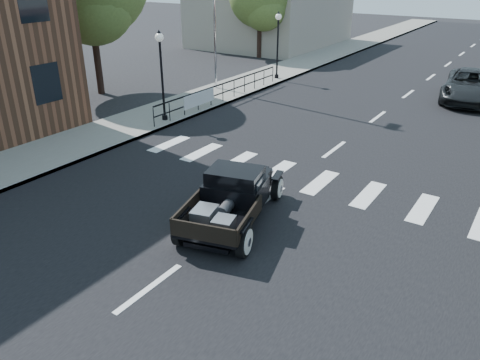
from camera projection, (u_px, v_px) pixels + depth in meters
The scene contains 13 objects.
ground at pixel (228, 229), 12.38m from camera, with size 120.00×120.00×0.00m, color black.
road at pixel (397, 103), 23.72m from camera, with size 14.00×80.00×0.02m, color black.
road_markings at pixel (362, 129), 19.94m from camera, with size 12.00×60.00×0.06m, color silver, non-canonical shape.
sidewalk_left at pixel (255, 80), 27.96m from camera, with size 3.00×80.00×0.15m, color gray.
low_building_left at pixel (271, 14), 40.04m from camera, with size 10.00×12.00×5.00m, color gray.
railing at pixel (223, 91), 23.33m from camera, with size 0.08×10.00×1.00m, color black, non-canonical shape.
banner at pixel (199, 104), 21.86m from camera, with size 0.04×2.20×0.60m, color silver, non-canonical shape.
lamp_post_b at pixel (162, 76), 19.87m from camera, with size 0.36×0.36×3.81m, color black, non-canonical shape.
lamp_post_c at pixel (278, 46), 27.43m from camera, with size 0.36×0.36×3.81m, color black, non-canonical shape.
big_tree_near at pixel (91, 7), 23.60m from camera, with size 6.02×6.02×8.84m, color #4B6029, non-canonical shape.
big_tree_far at pixel (260, 11), 33.91m from camera, with size 4.51×4.51×6.63m, color #4B6029, non-canonical shape.
hotrod_pickup at pixel (233, 197), 12.47m from camera, with size 2.01×4.31×1.49m, color black, non-canonical shape.
second_car at pixel (471, 86), 23.73m from camera, with size 2.55×5.53×1.54m, color black.
Camera 1 is at (6.17, -8.74, 6.37)m, focal length 35.00 mm.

